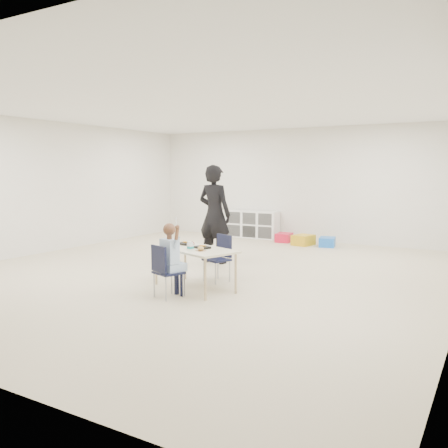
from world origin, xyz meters
The scene contains 16 objects.
room centered at (0.00, 0.00, 1.40)m, with size 9.00×9.02×2.80m.
table centered at (0.52, -1.03, 0.31)m, with size 1.48×1.07×0.61m.
chair_near centered at (0.48, -1.60, 0.37)m, with size 0.36×0.33×0.73m, color black, non-canonical shape.
chair_far centered at (0.57, -0.46, 0.37)m, with size 0.36×0.33×0.73m, color black, non-canonical shape.
child centered at (0.48, -1.60, 0.58)m, with size 0.49×0.49×1.16m, color #BAD2FC, non-canonical shape.
lunch_tray_near centered at (0.64, -1.00, 0.63)m, with size 0.22×0.16×0.03m, color black.
lunch_tray_far centered at (0.22, -0.83, 0.63)m, with size 0.22×0.16×0.03m, color black.
milk_carton centered at (0.54, -1.15, 0.66)m, with size 0.07×0.07×0.10m, color white.
bread_roll centered at (0.75, -1.20, 0.65)m, with size 0.09×0.09×0.07m, color tan.
apple_near centered at (0.41, -0.92, 0.65)m, with size 0.07×0.07×0.07m, color maroon.
apple_far centered at (0.01, -0.93, 0.65)m, with size 0.07×0.07×0.07m, color maroon.
cubby_shelf centered at (-1.20, 4.28, 0.35)m, with size 1.40×0.40×0.70m, color white.
adult centered at (-0.27, 0.85, 0.92)m, with size 0.67×0.44×1.85m, color black.
bin_red centered at (-0.18, 3.98, 0.11)m, with size 0.35×0.44×0.22m, color red.
bin_yellow centered at (0.42, 3.74, 0.12)m, with size 0.39×0.50×0.24m, color gold.
bin_blue centered at (0.97, 3.81, 0.11)m, with size 0.34×0.44×0.21m, color blue.
Camera 1 is at (4.35, -6.73, 1.73)m, focal length 38.00 mm.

